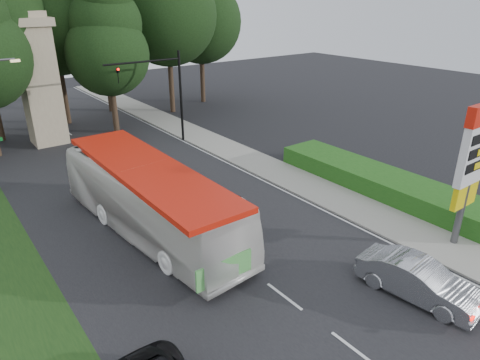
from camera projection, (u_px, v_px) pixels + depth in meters
ground at (367, 359)px, 14.07m from camera, size 120.00×120.00×0.00m
road_surface at (183, 220)px, 22.86m from camera, size 14.00×80.00×0.02m
sidewalk_right at (298, 181)px, 27.55m from camera, size 3.00×80.00×0.12m
hedge at (379, 182)px, 26.07m from camera, size 3.00×14.00×1.20m
gas_station_pylon at (473, 158)px, 18.87m from camera, size 2.10×0.45×6.85m
traffic_signal_mast at (165, 85)px, 32.95m from camera, size 6.10×0.35×7.20m
monument at (39, 79)px, 32.92m from camera, size 3.00×3.00×10.05m
tree_east_near at (100, 11)px, 40.67m from camera, size 8.12×8.12×15.95m
tree_far_east at (200, 3)px, 44.48m from camera, size 8.68×8.68×17.05m
tree_monument_right at (106, 37)px, 34.45m from camera, size 6.72×6.72×13.20m
transit_bus at (150, 201)px, 20.90m from camera, size 4.18×13.13×3.60m
sedan_silver at (418, 280)px, 16.75m from camera, size 2.28×4.92×1.56m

